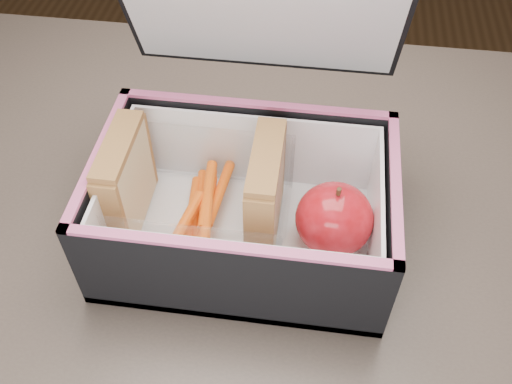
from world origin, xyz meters
The scene contains 8 objects.
kitchen_table centered at (0.00, 0.00, 0.66)m, with size 1.20×0.80×0.75m.
lunch_bag centered at (0.01, 0.03, 0.81)m, with size 0.28×0.25×0.27m.
plastic_tub centered at (-0.04, 0.03, 0.80)m, with size 0.18×0.13×0.07m, color white, non-canonical shape.
sandwich_left centered at (-0.11, 0.03, 0.82)m, with size 0.03×0.09×0.10m.
sandwich_right centered at (0.03, 0.03, 0.82)m, with size 0.03×0.10×0.11m.
carrot_sticks centered at (-0.03, 0.03, 0.78)m, with size 0.05×0.15×0.03m.
paper_napkin centered at (0.09, 0.02, 0.77)m, with size 0.08×0.08×0.01m, color white.
red_apple centered at (0.09, 0.02, 0.81)m, with size 0.07×0.07×0.08m.
Camera 1 is at (0.07, -0.32, 1.22)m, focal length 40.00 mm.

